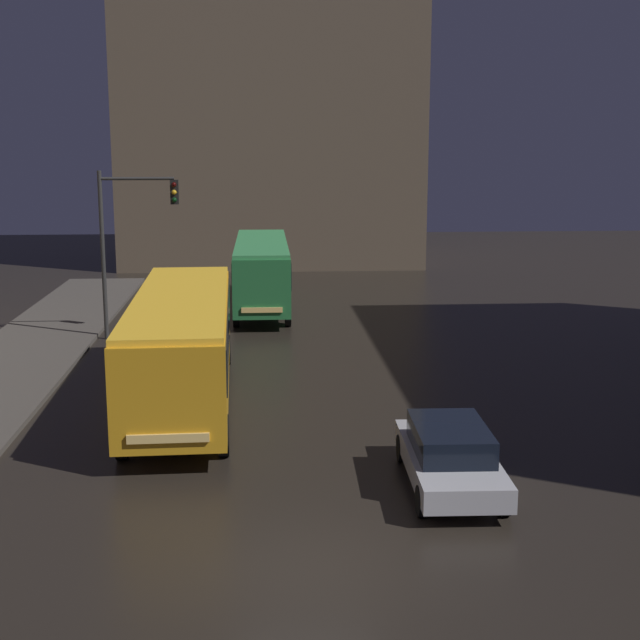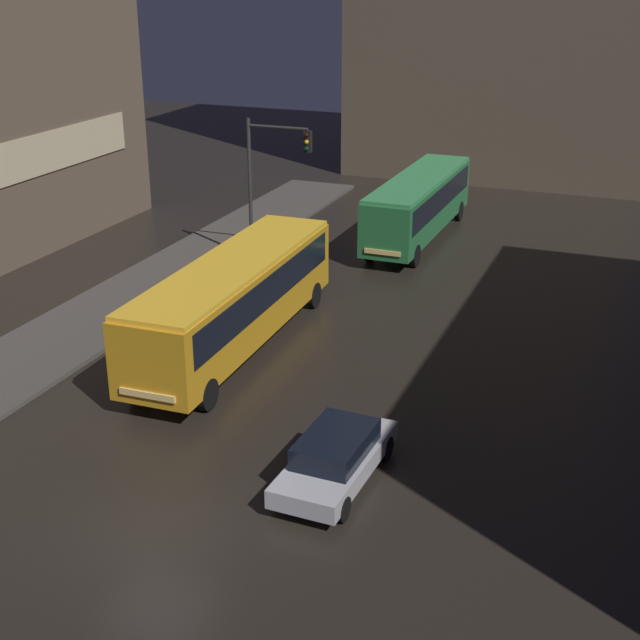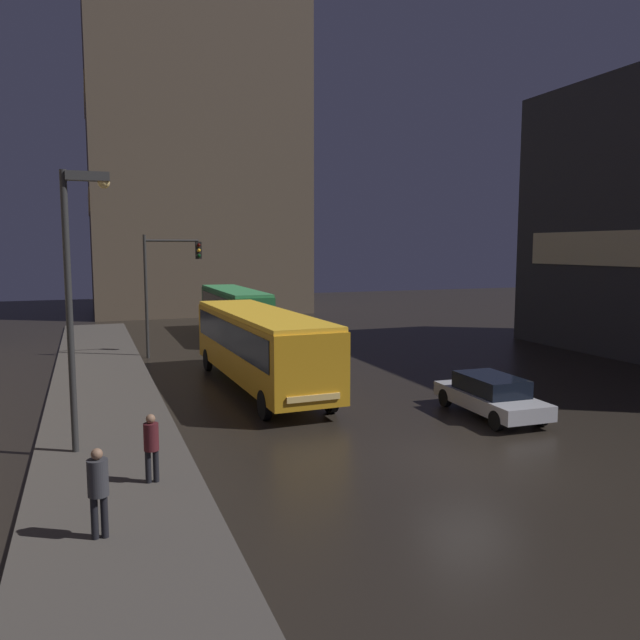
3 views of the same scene
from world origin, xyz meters
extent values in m
plane|color=black|center=(0.00, 0.00, 0.00)|extent=(120.00, 120.00, 0.00)
cube|color=#47423D|center=(-9.00, 10.00, 0.07)|extent=(4.00, 48.00, 0.15)
cube|color=brown|center=(0.04, 42.97, 13.51)|extent=(18.00, 12.00, 27.02)
cube|color=#E0B25B|center=(-8.91, 42.97, 9.45)|extent=(0.24, 10.20, 1.80)
cube|color=#E0B25B|center=(-8.91, 42.97, 18.15)|extent=(0.24, 10.20, 1.80)
cube|color=orange|center=(-2.99, 10.39, 1.77)|extent=(2.89, 11.93, 2.44)
cube|color=black|center=(-2.99, 10.39, 2.24)|extent=(2.92, 10.98, 1.10)
cube|color=yellow|center=(-2.99, 10.39, 3.07)|extent=(2.83, 11.69, 0.16)
cube|color=#F4CC72|center=(-2.84, 4.44, 0.95)|extent=(1.81, 0.15, 0.20)
cylinder|color=black|center=(-1.68, 5.89, 0.50)|extent=(0.28, 1.01, 1.00)
cylinder|color=black|center=(-4.07, 5.83, 0.50)|extent=(0.28, 1.01, 1.00)
cylinder|color=black|center=(-1.91, 14.95, 0.50)|extent=(0.28, 1.01, 1.00)
cylinder|color=black|center=(-4.30, 14.89, 0.50)|extent=(0.28, 1.01, 1.00)
cube|color=#236B38|center=(-0.66, 25.24, 1.73)|extent=(2.36, 10.93, 2.36)
cube|color=black|center=(-0.66, 25.24, 2.16)|extent=(2.41, 10.06, 1.10)
cube|color=#399252|center=(-0.66, 25.24, 2.99)|extent=(2.31, 10.71, 0.16)
cube|color=#F4CC72|center=(-0.69, 19.76, 0.95)|extent=(1.61, 0.11, 0.20)
cylinder|color=black|center=(0.37, 21.18, 0.50)|extent=(0.26, 1.00, 1.00)
cylinder|color=black|center=(-1.73, 21.19, 0.50)|extent=(0.26, 1.00, 1.00)
cylinder|color=black|center=(0.41, 29.30, 0.50)|extent=(0.26, 1.00, 1.00)
cylinder|color=black|center=(-1.69, 29.31, 0.50)|extent=(0.26, 1.00, 1.00)
cube|color=#B7B7BC|center=(3.27, 3.60, 0.55)|extent=(1.96, 4.60, 0.50)
cube|color=black|center=(3.27, 3.60, 1.09)|extent=(1.62, 2.55, 0.58)
cylinder|color=black|center=(4.05, 2.00, 0.32)|extent=(0.22, 0.65, 0.64)
cylinder|color=black|center=(2.40, 2.06, 0.32)|extent=(0.22, 0.65, 0.64)
cylinder|color=black|center=(4.15, 5.15, 0.32)|extent=(0.22, 0.65, 0.64)
cylinder|color=black|center=(2.50, 5.20, 0.32)|extent=(0.22, 0.65, 0.64)
cylinder|color=black|center=(-8.26, 0.99, 0.54)|extent=(0.14, 0.14, 0.78)
cylinder|color=black|center=(-8.08, 0.99, 0.54)|extent=(0.14, 0.14, 0.78)
cylinder|color=#4C191E|center=(-8.17, 0.99, 1.26)|extent=(0.42, 0.42, 0.65)
sphere|color=#8C664C|center=(-8.17, 0.99, 1.70)|extent=(0.22, 0.22, 0.22)
cylinder|color=black|center=(-9.50, -1.61, 0.58)|extent=(0.14, 0.14, 0.85)
cylinder|color=black|center=(-9.32, -1.61, 0.58)|extent=(0.14, 0.14, 0.85)
cylinder|color=#333338|center=(-9.41, -1.61, 1.35)|extent=(0.55, 0.55, 0.71)
sphere|color=#8C664C|center=(-9.41, -1.61, 1.82)|extent=(0.22, 0.22, 0.22)
cylinder|color=#2D2D2D|center=(-6.62, 19.22, 3.18)|extent=(0.16, 0.16, 6.36)
cylinder|color=#2D2D2D|center=(-5.25, 19.22, 6.06)|extent=(2.73, 0.12, 0.12)
cube|color=black|center=(-3.88, 19.22, 5.56)|extent=(0.30, 0.24, 0.90)
sphere|color=#390706|center=(-3.88, 19.08, 5.84)|extent=(0.18, 0.18, 0.18)
sphere|color=gold|center=(-3.88, 19.08, 5.56)|extent=(0.18, 0.18, 0.18)
sphere|color=black|center=(-3.88, 19.08, 5.28)|extent=(0.18, 0.18, 0.18)
cylinder|color=#2D2D2D|center=(-9.92, 4.05, 3.94)|extent=(0.18, 0.18, 7.58)
cube|color=#383838|center=(-9.32, 4.05, 7.58)|extent=(1.10, 0.36, 0.24)
sphere|color=#F4CC72|center=(-8.92, 4.05, 7.43)|extent=(0.32, 0.32, 0.32)
camera|label=1|loc=(-0.80, -14.47, 7.32)|focal=50.00mm
camera|label=2|loc=(10.20, -15.02, 12.55)|focal=50.00mm
camera|label=3|loc=(-9.46, -13.79, 5.71)|focal=35.00mm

